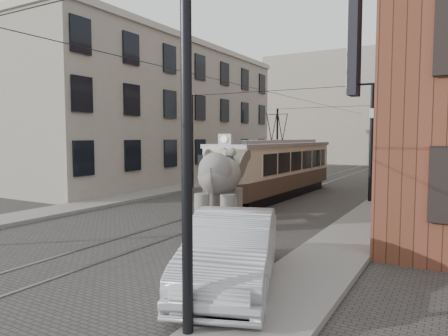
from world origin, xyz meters
The scene contains 10 objects.
ground centered at (0.00, 0.00, 0.00)m, with size 120.00×120.00×0.00m, color #3A3836.
tram_rails centered at (0.00, 0.00, 0.01)m, with size 1.54×80.00×0.02m, color slate, non-canonical shape.
sidewalk_right centered at (6.00, 0.00, 0.07)m, with size 2.00×60.00×0.15m, color slate.
sidewalk_left centered at (-6.50, 0.00, 0.07)m, with size 2.00×60.00×0.15m, color slate.
stucco_building centered at (-11.00, 10.00, 5.00)m, with size 7.00×24.00×10.00m, color gray.
distant_block centered at (0.00, 40.00, 7.00)m, with size 28.00×10.00×14.00m, color gray.
catenary centered at (-0.20, 5.00, 3.00)m, with size 11.00×30.20×6.00m, color black, non-canonical shape.
tram centered at (0.19, 5.89, 2.34)m, with size 2.43×11.79×4.68m, color beige, non-canonical shape.
elephant centered at (1.14, -2.04, 1.48)m, with size 2.66×4.83×2.96m, color slate, non-canonical shape.
parked_car centered at (4.64, -7.47, 0.83)m, with size 1.78×5.06×1.67m, color #A9AAAE.
Camera 1 is at (8.95, -15.36, 3.37)m, focal length 32.76 mm.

